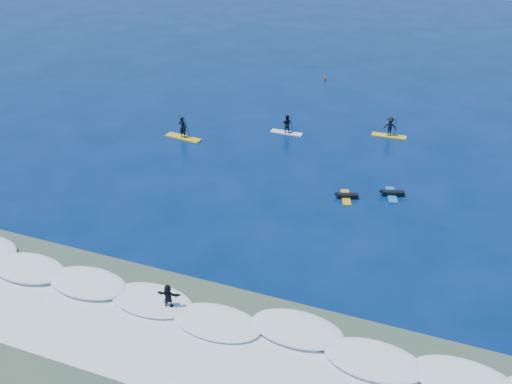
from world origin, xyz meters
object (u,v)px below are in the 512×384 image
at_px(sup_paddler_center, 287,126).
at_px(prone_paddler_near, 346,196).
at_px(sup_paddler_right, 390,128).
at_px(wave_surfer, 168,297).
at_px(sup_paddler_left, 183,130).
at_px(marker_buoy, 325,78).
at_px(prone_paddler_far, 392,194).

relative_size(sup_paddler_center, prone_paddler_near, 1.27).
bearing_deg(sup_paddler_right, wave_surfer, -108.34).
bearing_deg(wave_surfer, sup_paddler_left, 106.51).
bearing_deg(marker_buoy, wave_surfer, -87.52).
distance_m(sup_paddler_right, marker_buoy, 15.09).
relative_size(wave_surfer, marker_buoy, 3.52).
bearing_deg(wave_surfer, sup_paddler_right, 66.04).
height_order(sup_paddler_center, sup_paddler_right, sup_paddler_right).
xyz_separation_m(prone_paddler_near, wave_surfer, (-6.13, -14.71, 0.68)).
relative_size(prone_paddler_near, wave_surfer, 1.05).
bearing_deg(wave_surfer, marker_buoy, 83.92).
height_order(sup_paddler_left, prone_paddler_near, sup_paddler_left).
bearing_deg(prone_paddler_far, marker_buoy, 9.30).
distance_m(sup_paddler_right, wave_surfer, 27.28).
distance_m(sup_paddler_center, sup_paddler_right, 8.84).
bearing_deg(prone_paddler_near, marker_buoy, 0.26).
bearing_deg(sup_paddler_left, marker_buoy, 75.40).
bearing_deg(sup_paddler_right, sup_paddler_center, -166.52).
height_order(sup_paddler_right, prone_paddler_near, sup_paddler_right).
distance_m(wave_surfer, marker_buoy, 38.51).
bearing_deg(sup_paddler_right, marker_buoy, 123.25).
height_order(sup_paddler_center, prone_paddler_far, sup_paddler_center).
height_order(sup_paddler_right, prone_paddler_far, sup_paddler_right).
xyz_separation_m(sup_paddler_left, prone_paddler_near, (15.35, -4.99, -0.57)).
relative_size(sup_paddler_center, prone_paddler_far, 1.20).
relative_size(sup_paddler_left, sup_paddler_center, 1.20).
bearing_deg(prone_paddler_near, prone_paddler_far, -80.96).
bearing_deg(wave_surfer, prone_paddler_far, 52.18).
distance_m(sup_paddler_right, prone_paddler_far, 10.28).
height_order(sup_paddler_left, sup_paddler_center, sup_paddler_left).
relative_size(sup_paddler_left, sup_paddler_right, 1.14).
distance_m(prone_paddler_near, marker_buoy, 25.01).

